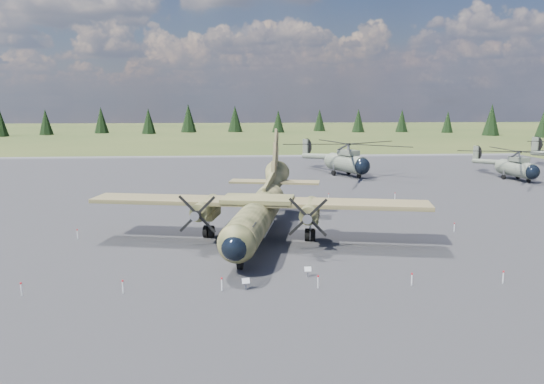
{
  "coord_description": "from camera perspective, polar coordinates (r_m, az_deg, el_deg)",
  "views": [
    {
      "loc": [
        -3.21,
        -44.89,
        11.55
      ],
      "look_at": [
        0.26,
        2.0,
        3.51
      ],
      "focal_mm": 35.0,
      "sensor_mm": 36.0,
      "label": 1
    }
  ],
  "objects": [
    {
      "name": "transport_plane",
      "position": [
        45.14,
        -1.34,
        -1.64
      ],
      "size": [
        28.16,
        25.3,
        9.3
      ],
      "rotation": [
        0.0,
        0.0,
        -0.2
      ],
      "color": "#363B20",
      "rests_on": "ground"
    },
    {
      "name": "helicopter_near",
      "position": [
        83.76,
        7.98,
        4.22
      ],
      "size": [
        27.03,
        27.03,
        5.2
      ],
      "rotation": [
        0.0,
        0.0,
        0.42
      ],
      "color": "slate",
      "rests_on": "ground"
    },
    {
      "name": "ground",
      "position": [
        46.46,
        -0.14,
        -4.69
      ],
      "size": [
        500.0,
        500.0,
        0.0
      ],
      "primitive_type": "plane",
      "color": "#4F5325",
      "rests_on": "ground"
    },
    {
      "name": "barrier_fence",
      "position": [
        46.23,
        -0.7,
        -4.11
      ],
      "size": [
        33.12,
        29.62,
        0.85
      ],
      "color": "white",
      "rests_on": "ground"
    },
    {
      "name": "apron",
      "position": [
        56.18,
        -0.87,
        -2.16
      ],
      "size": [
        120.0,
        120.0,
        0.04
      ],
      "primitive_type": "cube",
      "color": "slate",
      "rests_on": "ground"
    },
    {
      "name": "helicopter_mid",
      "position": [
        86.42,
        24.83,
        3.21
      ],
      "size": [
        19.82,
        21.62,
        4.41
      ],
      "rotation": [
        0.0,
        0.0,
        0.16
      ],
      "color": "slate",
      "rests_on": "ground"
    },
    {
      "name": "treeline",
      "position": [
        44.12,
        -0.17,
        0.9
      ],
      "size": [
        330.55,
        338.16,
        10.95
      ],
      "color": "black",
      "rests_on": "ground"
    },
    {
      "name": "info_placard_right",
      "position": [
        35.68,
        3.87,
        -8.39
      ],
      "size": [
        0.47,
        0.2,
        0.73
      ],
      "rotation": [
        0.0,
        0.0,
        0.02
      ],
      "color": "gray",
      "rests_on": "ground"
    },
    {
      "name": "info_placard_left",
      "position": [
        33.34,
        -2.84,
        -9.65
      ],
      "size": [
        0.51,
        0.29,
        0.76
      ],
      "rotation": [
        0.0,
        0.0,
        0.2
      ],
      "color": "gray",
      "rests_on": "ground"
    }
  ]
}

